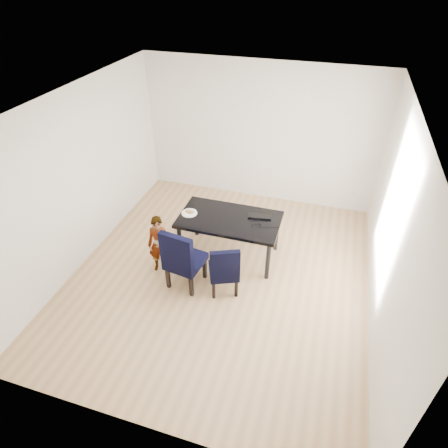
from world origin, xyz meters
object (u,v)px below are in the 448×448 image
(chair_right, at_px, (224,267))
(laptop, at_px, (260,214))
(dining_table, at_px, (229,237))
(plate, at_px, (189,213))
(child, at_px, (159,245))
(chair_left, at_px, (185,256))

(chair_right, bearing_deg, laptop, 50.57)
(chair_right, relative_size, laptop, 2.38)
(dining_table, relative_size, plate, 6.35)
(child, bearing_deg, dining_table, 21.57)
(child, distance_m, laptop, 1.66)
(chair_left, bearing_deg, laptop, 58.48)
(plate, bearing_deg, chair_right, -42.24)
(chair_right, xyz_separation_m, plate, (-0.80, 0.73, 0.32))
(chair_left, relative_size, plate, 4.18)
(chair_left, height_order, chair_right, chair_left)
(dining_table, bearing_deg, plate, -175.31)
(plate, relative_size, laptop, 0.68)
(plate, bearing_deg, child, -114.95)
(child, bearing_deg, chair_left, -31.55)
(chair_left, xyz_separation_m, plate, (-0.22, 0.76, 0.23))
(chair_left, relative_size, laptop, 2.86)
(plate, bearing_deg, dining_table, 4.69)
(dining_table, relative_size, laptop, 4.33)
(dining_table, xyz_separation_m, chair_right, (0.14, -0.78, 0.06))
(dining_table, height_order, plate, plate)
(dining_table, xyz_separation_m, child, (-0.94, -0.65, 0.12))
(chair_right, distance_m, plate, 1.13)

